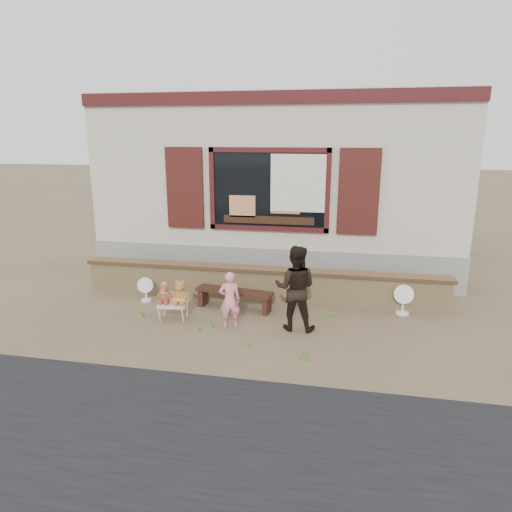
% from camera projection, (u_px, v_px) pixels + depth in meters
% --- Properties ---
extents(ground, '(80.00, 80.00, 0.00)m').
position_uv_depth(ground, '(249.00, 320.00, 7.99)').
color(ground, brown).
rests_on(ground, ground).
extents(shopfront, '(8.04, 5.13, 4.00)m').
position_uv_depth(shopfront, '(285.00, 181.00, 11.74)').
color(shopfront, '#A19582').
rests_on(shopfront, ground).
extents(brick_wall, '(7.10, 0.36, 0.67)m').
position_uv_depth(brick_wall, '(260.00, 284.00, 8.85)').
color(brick_wall, tan).
rests_on(brick_wall, ground).
extents(bench, '(1.48, 0.53, 0.37)m').
position_uv_depth(bench, '(234.00, 295.00, 8.42)').
color(bench, black).
rests_on(bench, ground).
extents(folding_chair, '(0.53, 0.49, 0.30)m').
position_uv_depth(folding_chair, '(173.00, 304.00, 7.97)').
color(folding_chair, beige).
rests_on(folding_chair, ground).
extents(teddy_bear_left, '(0.30, 0.27, 0.37)m').
position_uv_depth(teddy_bear_left, '(165.00, 293.00, 7.92)').
color(teddy_bear_left, brown).
rests_on(teddy_bear_left, folding_chair).
extents(teddy_bear_right, '(0.34, 0.31, 0.43)m').
position_uv_depth(teddy_bear_right, '(181.00, 291.00, 7.89)').
color(teddy_bear_right, brown).
rests_on(teddy_bear_right, folding_chair).
extents(child, '(0.41, 0.33, 0.97)m').
position_uv_depth(child, '(230.00, 300.00, 7.56)').
color(child, pink).
rests_on(child, ground).
extents(adult, '(0.71, 0.56, 1.42)m').
position_uv_depth(adult, '(295.00, 288.00, 7.45)').
color(adult, black).
rests_on(adult, ground).
extents(fan_left, '(0.31, 0.21, 0.49)m').
position_uv_depth(fan_left, '(146.00, 289.00, 8.83)').
color(fan_left, white).
rests_on(fan_left, ground).
extents(fan_right, '(0.35, 0.24, 0.56)m').
position_uv_depth(fan_right, '(403.00, 299.00, 8.18)').
color(fan_right, white).
rests_on(fan_right, ground).
extents(grass_tufts, '(3.50, 1.77, 0.16)m').
position_uv_depth(grass_tufts, '(241.00, 327.00, 7.54)').
color(grass_tufts, '#486327').
rests_on(grass_tufts, ground).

